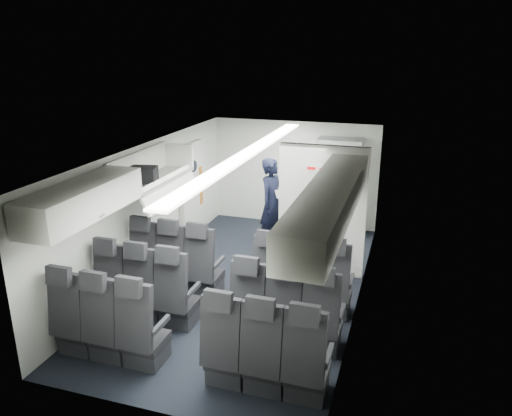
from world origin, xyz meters
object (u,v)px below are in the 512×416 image
Objects in this scene: boarding_door at (192,191)px; carry_on_bag at (143,175)px; galley_unit at (338,187)px; flight_attendant at (272,204)px; seat_row_mid at (213,305)px; seat_row_front at (237,276)px; seat_row_rear at (183,343)px.

boarding_door is 4.84× the size of carry_on_bag.
galley_unit is 1.13× the size of flight_attendant.
seat_row_mid is 2.20m from carry_on_bag.
seat_row_mid is 1.97× the size of flight_attendant.
seat_row_rear is at bearing -90.00° from seat_row_front.
seat_row_rear is at bearing -161.39° from flight_attendant.
galley_unit is (0.95, 3.25, 0.55)m from seat_row_front.
seat_row_mid is (0.00, -0.90, 0.00)m from seat_row_front.
carry_on_bag reaches higher than boarding_door.
galley_unit is (0.95, 4.15, 0.55)m from seat_row_mid.
seat_row_front is 1.97× the size of flight_attendant.
seat_row_mid is 3.08m from flight_attendant.
carry_on_bag is at bearing 165.21° from flight_attendant.
boarding_door is 1.57m from flight_attendant.
galley_unit reaches higher than seat_row_rear.
seat_row_rear is 8.66× the size of carry_on_bag.
seat_row_front is at bearing -13.24° from carry_on_bag.
carry_on_bag is (-2.38, -3.24, 0.86)m from galley_unit.
seat_row_front is 2.00m from carry_on_bag.
seat_row_rear is (0.00, -0.90, 0.00)m from seat_row_mid.
flight_attendant is (-0.08, 2.15, 0.44)m from seat_row_front.
flight_attendant is at bearing 91.11° from seat_row_rear.
seat_row_mid is at bearing -45.36° from carry_on_bag.
flight_attendant is (-1.03, -1.11, -0.11)m from galley_unit.
seat_row_mid is 1.75× the size of galley_unit.
flight_attendant is 4.39× the size of carry_on_bag.
boarding_door is at bearing 118.77° from seat_row_mid.
flight_attendant reaches higher than seat_row_rear.
flight_attendant reaches higher than seat_row_mid.
galley_unit is at bearing -25.35° from flight_attendant.
seat_row_mid is 3.45m from boarding_door.
boarding_door is (-1.64, 3.89, 0.55)m from seat_row_rear.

